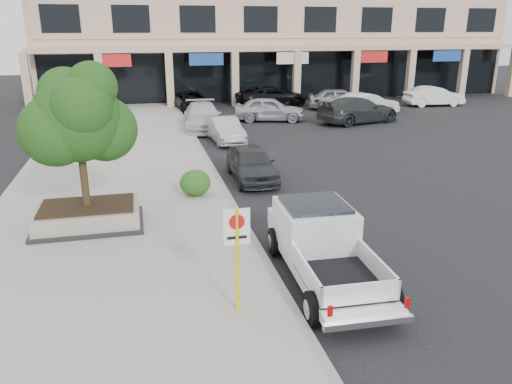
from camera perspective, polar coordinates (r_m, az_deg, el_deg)
ground at (r=13.78m, az=7.15°, el=-7.11°), size 120.00×120.00×0.00m
sidewalk at (r=18.58m, az=-15.73°, el=-0.61°), size 8.00×52.00×0.15m
curb at (r=18.78m, az=-3.64°, el=0.27°), size 0.20×52.00×0.15m
strip_mall at (r=47.25m, az=2.09°, el=16.92°), size 40.55×12.43×9.50m
planter at (r=15.90m, az=-18.61°, el=-2.58°), size 3.20×2.20×0.68m
planter_tree at (r=15.29m, az=-19.18°, el=8.02°), size 2.90×2.55×4.00m
no_parking_sign at (r=10.26m, az=-2.19°, el=-6.17°), size 0.55×0.09×2.30m
hedge at (r=17.87m, az=-6.96°, el=1.04°), size 1.10×0.99×0.93m
pickup_truck at (r=12.12m, az=8.04°, el=-6.44°), size 2.18×5.41×1.68m
curb_car_a at (r=20.07m, az=-0.50°, el=3.31°), size 1.66×4.04×1.37m
curb_car_b at (r=27.00m, az=-3.56°, el=7.12°), size 1.69×4.11×1.32m
curb_car_c at (r=30.50m, az=-6.11°, el=8.57°), size 2.55×5.48×1.55m
curb_car_d at (r=37.88m, az=-7.30°, el=10.28°), size 2.85×5.18×1.37m
lot_car_a at (r=33.14m, az=1.52°, el=9.47°), size 4.98×3.02×1.58m
lot_car_b at (r=36.06m, az=12.45°, el=9.77°), size 5.04×2.72×1.58m
lot_car_c at (r=33.17m, az=11.61°, el=9.16°), size 6.06×3.78×1.64m
lot_car_d at (r=39.61m, az=1.85°, el=10.90°), size 5.95×3.39×1.57m
lot_car_e at (r=38.31m, az=9.56°, el=10.44°), size 5.06×3.14×1.61m
lot_car_f at (r=42.15m, az=19.67°, el=10.28°), size 4.65×1.78×1.51m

